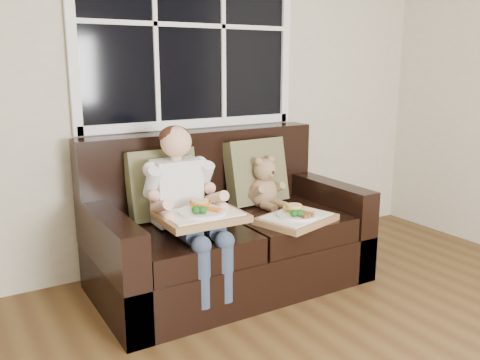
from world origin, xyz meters
TOP-DOWN VIEW (x-y plane):
  - window_back at (0.18, 2.48)m, footprint 1.62×0.04m
  - loveseat at (0.18, 2.02)m, footprint 1.70×0.92m
  - pillow_left at (-0.18, 2.17)m, footprint 0.44×0.21m
  - pillow_right at (0.52, 2.17)m, footprint 0.45×0.22m
  - child at (-0.15, 1.89)m, footprint 0.41×0.60m
  - teddy_bear at (0.52, 2.06)m, footprint 0.22×0.28m
  - tray_left at (-0.13, 1.72)m, footprint 0.47×0.36m
  - tray_right at (0.49, 1.66)m, footprint 0.52×0.45m

SIDE VIEW (x-z plane):
  - loveseat at x=0.18m, z-range -0.17..0.79m
  - tray_right at x=0.49m, z-range 0.43..0.53m
  - tray_left at x=-0.13m, z-range 0.52..0.63m
  - teddy_bear at x=0.52m, z-range 0.41..0.77m
  - child at x=-0.15m, z-range 0.19..1.12m
  - pillow_left at x=-0.18m, z-range 0.44..0.89m
  - pillow_right at x=0.52m, z-range 0.44..0.90m
  - window_back at x=0.18m, z-range 0.96..2.33m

